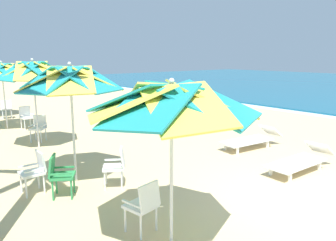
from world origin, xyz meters
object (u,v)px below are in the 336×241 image
Objects in this scene: plastic_chair_0 at (144,204)px; sun_lounger_1 at (301,160)px; plastic_chair_1 at (59,173)px; plastic_chair_3 at (117,165)px; sun_lounger_2 at (252,139)px; plastic_chair_4 at (39,126)px; plastic_chair_6 at (7,108)px; plastic_chair_2 at (35,170)px; beach_umbrella_3 at (2,71)px; plastic_chair_5 at (26,116)px; beach_umbrella_1 at (70,79)px; beach_umbrella_2 at (33,72)px; beach_umbrella_0 at (172,102)px.

plastic_chair_0 reaches higher than sun_lounger_1.
sun_lounger_1 is at bearing 65.57° from plastic_chair_1.
plastic_chair_0 is 1.99m from plastic_chair_3.
sun_lounger_1 and sun_lounger_2 have the same top height.
plastic_chair_4 is at bearing 166.29° from plastic_chair_1.
plastic_chair_0 and plastic_chair_6 have the same top height.
plastic_chair_1 is 4.80m from plastic_chair_4.
plastic_chair_1 is 1.18m from plastic_chair_3.
beach_umbrella_3 is (-6.85, 1.11, 1.73)m from plastic_chair_2.
plastic_chair_6 is (-2.60, -0.08, 0.00)m from plastic_chair_5.
beach_umbrella_3 reaches higher than plastic_chair_5.
plastic_chair_3 is 7.86m from beach_umbrella_3.
plastic_chair_2 is 6.14m from sun_lounger_1.
beach_umbrella_1 is at bearing -4.63° from plastic_chair_6.
plastic_chair_2 and plastic_chair_5 have the same top height.
plastic_chair_3 and plastic_chair_4 have the same top height.
plastic_chair_1 is 0.32× the size of beach_umbrella_2.
beach_umbrella_1 is at bearing -1.66° from beach_umbrella_3.
plastic_chair_0 is 6.37m from beach_umbrella_2.
sun_lounger_2 is (4.24, 5.02, -2.05)m from beach_umbrella_2.
beach_umbrella_0 is 2.88× the size of plastic_chair_4.
beach_umbrella_2 reaches higher than plastic_chair_6.
sun_lounger_1 is (6.99, 3.99, -0.22)m from plastic_chair_4.
plastic_chair_6 is (-5.59, 0.46, -1.83)m from beach_umbrella_2.
beach_umbrella_2 is at bearing 167.51° from plastic_chair_1.
plastic_chair_2 and plastic_chair_6 have the same top height.
plastic_chair_0 and plastic_chair_2 have the same top height.
beach_umbrella_2 reaches higher than plastic_chair_0.
plastic_chair_4 is 1.00× the size of plastic_chair_6.
plastic_chair_1 is at bearing -114.43° from sun_lounger_1.
plastic_chair_6 is 12.43m from sun_lounger_1.
beach_umbrella_2 reaches higher than beach_umbrella_3.
beach_umbrella_1 is 3.30m from beach_umbrella_2.
plastic_chair_4 is at bearing 7.04° from beach_umbrella_3.
beach_umbrella_0 is 6.03m from sun_lounger_2.
beach_umbrella_3 is at bearing 178.34° from beach_umbrella_1.
plastic_chair_6 is at bearing 169.70° from plastic_chair_2.
beach_umbrella_0 is 6.58m from beach_umbrella_2.
plastic_chair_3 is 4.48m from sun_lounger_1.
sun_lounger_2 is at bearing 114.14° from beach_umbrella_0.
beach_umbrella_3 reaches higher than plastic_chair_4.
beach_umbrella_0 reaches higher than plastic_chair_3.
sun_lounger_1 is at bearing 17.78° from plastic_chair_6.
plastic_chair_0 is 0.32× the size of beach_umbrella_1.
plastic_chair_2 is at bearing -163.03° from beach_umbrella_0.
sun_lounger_2 is (0.95, 5.28, -2.01)m from beach_umbrella_1.
beach_umbrella_0 is at bearing 18.51° from plastic_chair_0.
sun_lounger_1 is at bearing 62.93° from plastic_chair_3.
plastic_chair_3 is (-1.88, 0.63, 0.00)m from plastic_chair_0.
plastic_chair_6 is 0.39× the size of sun_lounger_2.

